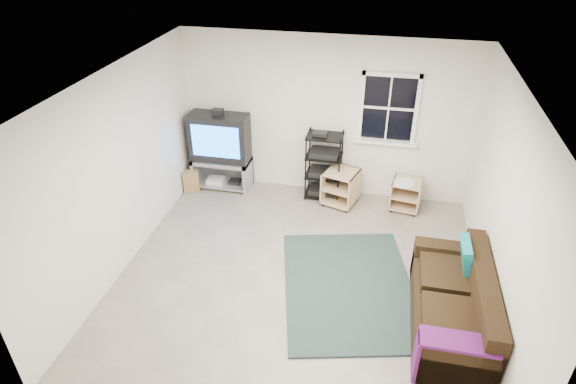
% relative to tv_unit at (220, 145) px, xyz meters
% --- Properties ---
extents(room, '(4.60, 4.62, 4.60)m').
position_rel_tv_unit_xyz_m(room, '(2.65, 0.23, 0.70)').
color(room, gray).
rests_on(room, ground).
extents(tv_unit, '(0.96, 0.48, 1.41)m').
position_rel_tv_unit_xyz_m(tv_unit, '(0.00, 0.00, 0.00)').
color(tv_unit, gray).
rests_on(tv_unit, ground).
extents(av_rack, '(0.57, 0.41, 1.14)m').
position_rel_tv_unit_xyz_m(av_rack, '(1.73, 0.04, -0.28)').
color(av_rack, black).
rests_on(av_rack, ground).
extents(side_table_left, '(0.62, 0.62, 0.59)m').
position_rel_tv_unit_xyz_m(side_table_left, '(2.04, -0.10, -0.46)').
color(side_table_left, tan).
rests_on(side_table_left, ground).
extents(side_table_right, '(0.51, 0.51, 0.52)m').
position_rel_tv_unit_xyz_m(side_table_right, '(3.07, -0.05, -0.49)').
color(side_table_right, tan).
rests_on(side_table_right, ground).
extents(sofa, '(0.82, 1.84, 0.84)m').
position_rel_tv_unit_xyz_m(sofa, '(3.60, -2.50, -0.48)').
color(sofa, black).
rests_on(sofa, ground).
extents(shag_rug, '(2.08, 2.53, 0.03)m').
position_rel_tv_unit_xyz_m(shag_rug, '(2.38, -2.11, -0.76)').
color(shag_rug, '#312416').
rests_on(shag_rug, ground).
extents(paper_bag, '(0.30, 0.25, 0.37)m').
position_rel_tv_unit_xyz_m(paper_bag, '(-0.47, -0.27, -0.59)').
color(paper_bag, olive).
rests_on(paper_bag, ground).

